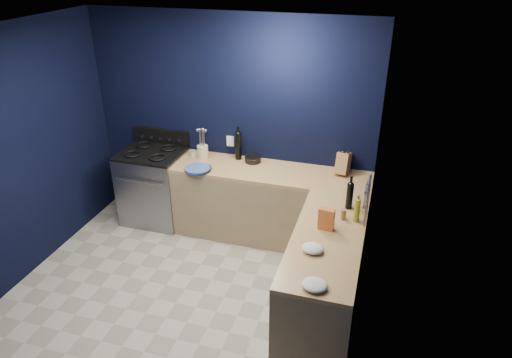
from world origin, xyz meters
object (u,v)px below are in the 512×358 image
at_px(gas_range, 155,187).
at_px(plate_stack, 198,169).
at_px(knife_block, 343,163).
at_px(utensil_crock, 203,152).
at_px(crouton_bag, 326,219).

relative_size(gas_range, plate_stack, 3.09).
height_order(gas_range, knife_block, knife_block).
relative_size(plate_stack, utensil_crock, 1.80).
distance_m(utensil_crock, crouton_bag, 2.03).
bearing_deg(crouton_bag, knife_block, 96.50).
bearing_deg(plate_stack, utensil_crock, 102.32).
distance_m(plate_stack, crouton_bag, 1.80).
xyz_separation_m(plate_stack, knife_block, (1.61, 0.43, 0.10)).
bearing_deg(crouton_bag, utensil_crock, 152.68).
distance_m(plate_stack, utensil_crock, 0.35).
relative_size(gas_range, knife_block, 3.79).
xyz_separation_m(gas_range, utensil_crock, (0.64, 0.12, 0.52)).
xyz_separation_m(gas_range, crouton_bag, (2.33, -1.01, 0.55)).
bearing_deg(utensil_crock, knife_block, 3.00).
bearing_deg(crouton_bag, gas_range, 163.04).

